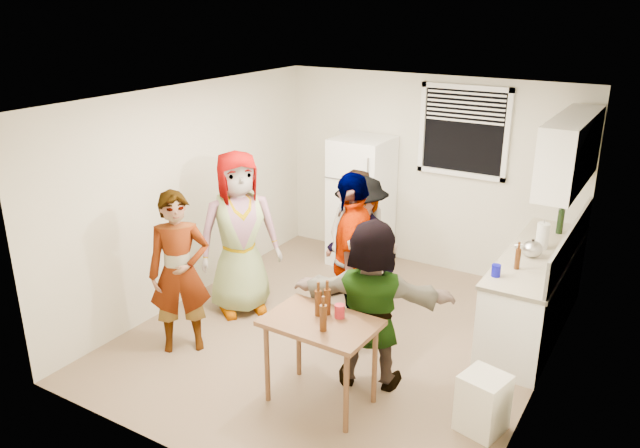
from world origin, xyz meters
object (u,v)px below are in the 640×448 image
Objects in this scene: beer_bottle_counter at (516,269)px; red_cup at (340,317)px; beer_bottle_table at (327,314)px; guest_stripe at (186,346)px; kettle at (531,257)px; guest_orange at (369,381)px; guest_grey at (243,309)px; blue_cup at (495,276)px; guest_back_right at (359,308)px; guest_black at (351,342)px; trash_bin at (483,403)px; refrigerator at (361,201)px; wine_bottle at (559,233)px; serving_table at (321,401)px; guest_back_left at (356,303)px.

beer_bottle_counter is 1.74× the size of red_cup.
beer_bottle_table is 0.14× the size of guest_stripe.
beer_bottle_counter is at bearing -93.61° from kettle.
beer_bottle_counter reaches higher than guest_orange.
blue_cup is at bearing -43.08° from guest_grey.
guest_grey reaches higher than guest_back_right.
guest_stripe is 2.02m from guest_back_right.
guest_back_right reaches higher than guest_black.
blue_cup is 1.29m from trash_bin.
guest_stripe is 1.04× the size of guest_orange.
guest_stripe is (-3.00, -0.29, -0.25)m from trash_bin.
beer_bottle_table is at bearing -67.99° from refrigerator.
trash_bin is (-0.00, -2.58, -0.65)m from wine_bottle.
guest_stripe is at bearing -149.99° from beer_bottle_counter.
kettle is 2.59m from serving_table.
trash_bin is at bearing 15.09° from serving_table.
blue_cup is 0.12× the size of serving_table.
beer_bottle_table is 1.99× the size of red_cup.
serving_table is (-1.34, -2.94, -0.90)m from wine_bottle.
guest_back_left is 0.99× the size of guest_orange.
guest_orange is at bearing 19.36° from guest_black.
trash_bin is at bearing -64.23° from guest_grey.
trash_bin is at bearing -90.02° from wine_bottle.
guest_back_left is 0.91m from guest_black.
beer_bottle_counter is 0.12× the size of guest_stripe.
serving_table is 0.59× the size of guest_orange.
trash_bin is at bearing -82.80° from kettle.
guest_back_right is (-1.72, 0.03, -0.90)m from beer_bottle_counter.
guest_grey is at bearing 48.12° from guest_stripe.
beer_bottle_table is (-0.01, 0.13, 0.80)m from serving_table.
refrigerator is at bearing 179.31° from wine_bottle.
beer_bottle_counter is at bearing 55.70° from red_cup.
blue_cup reaches higher than guest_back_left.
beer_bottle_table reaches higher than guest_stripe.
beer_bottle_counter is (2.35, -1.26, 0.05)m from refrigerator.
wine_bottle reaches higher than beer_bottle_counter.
refrigerator is 3.31m from serving_table.
kettle is 2.26m from red_cup.
red_cup reaches higher than guest_stripe.
kettle reaches higher than blue_cup.
guest_back_left reaches higher than guest_grey.
refrigerator is at bearing 119.23° from guest_back_left.
trash_bin is 4.29× the size of red_cup.
wine_bottle is at bearing 79.62° from blue_cup.
serving_table reaches higher than guest_grey.
guest_back_left is (1.05, 1.77, 0.00)m from guest_stripe.
guest_back_left is (-0.72, 1.71, -0.80)m from red_cup.
kettle is 0.26× the size of serving_table.
red_cup is at bearing 52.75° from guest_orange.
trash_bin is 0.32× the size of guest_back_right.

